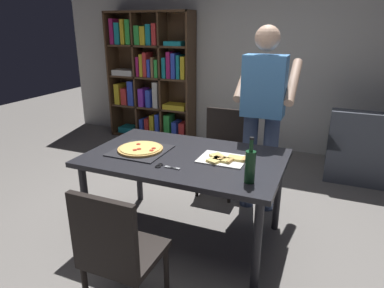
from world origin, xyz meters
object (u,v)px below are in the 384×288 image
at_px(dining_table, 185,164).
at_px(wine_bottle, 250,166).
at_px(pepperoni_pizza_on_tray, 140,149).
at_px(chair_near_camera, 117,250).
at_px(person_serving_pizza, 263,110).
at_px(chair_far_side, 222,146).
at_px(kitchen_scissors, 164,166).
at_px(bookshelf, 151,79).

distance_m(dining_table, wine_bottle, 0.69).
bearing_deg(dining_table, pepperoni_pizza_on_tray, -172.15).
height_order(chair_near_camera, person_serving_pizza, person_serving_pizza).
xyz_separation_m(dining_table, wine_bottle, (0.60, -0.28, 0.19)).
xyz_separation_m(chair_far_side, kitchen_scissors, (-0.05, -1.25, 0.24)).
relative_size(chair_near_camera, person_serving_pizza, 0.51).
bearing_deg(person_serving_pizza, kitchen_scissors, -116.10).
distance_m(dining_table, bookshelf, 2.89).
relative_size(bookshelf, person_serving_pizza, 1.11).
xyz_separation_m(dining_table, person_serving_pizza, (0.46, 0.76, 0.32)).
bearing_deg(wine_bottle, person_serving_pizza, 97.67).
xyz_separation_m(chair_far_side, person_serving_pizza, (0.46, -0.22, 0.49)).
height_order(person_serving_pizza, pepperoni_pizza_on_tray, person_serving_pizza).
relative_size(pepperoni_pizza_on_tray, kitchen_scissors, 2.27).
xyz_separation_m(pepperoni_pizza_on_tray, kitchen_scissors, (0.33, -0.22, -0.01)).
height_order(bookshelf, pepperoni_pizza_on_tray, bookshelf).
relative_size(dining_table, pepperoni_pizza_on_tray, 3.59).
xyz_separation_m(bookshelf, kitchen_scissors, (1.59, -2.65, -0.19)).
distance_m(bookshelf, kitchen_scissors, 3.09).
xyz_separation_m(pepperoni_pizza_on_tray, wine_bottle, (0.98, -0.23, 0.10)).
bearing_deg(person_serving_pizza, chair_far_side, 154.34).
xyz_separation_m(chair_near_camera, person_serving_pizza, (0.46, 1.74, 0.49)).
bearing_deg(chair_near_camera, person_serving_pizza, 75.20).
relative_size(bookshelf, pepperoni_pizza_on_tray, 4.46).
distance_m(pepperoni_pizza_on_tray, wine_bottle, 1.01).
distance_m(chair_far_side, kitchen_scissors, 1.28).
relative_size(chair_far_side, bookshelf, 0.46).
relative_size(chair_far_side, wine_bottle, 2.85).
relative_size(chair_near_camera, chair_far_side, 1.00).
height_order(chair_near_camera, bookshelf, bookshelf).
distance_m(pepperoni_pizza_on_tray, kitchen_scissors, 0.40).
height_order(dining_table, wine_bottle, wine_bottle).
relative_size(chair_far_side, kitchen_scissors, 4.68).
height_order(pepperoni_pizza_on_tray, kitchen_scissors, pepperoni_pizza_on_tray).
xyz_separation_m(bookshelf, wine_bottle, (2.23, -2.66, -0.08)).
height_order(bookshelf, person_serving_pizza, bookshelf).
bearing_deg(pepperoni_pizza_on_tray, wine_bottle, -13.20).
xyz_separation_m(dining_table, bookshelf, (-1.63, 2.37, 0.27)).
bearing_deg(dining_table, bookshelf, 124.56).
distance_m(chair_near_camera, chair_far_side, 1.96).
distance_m(chair_far_side, person_serving_pizza, 0.70).
bearing_deg(person_serving_pizza, chair_near_camera, -104.80).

